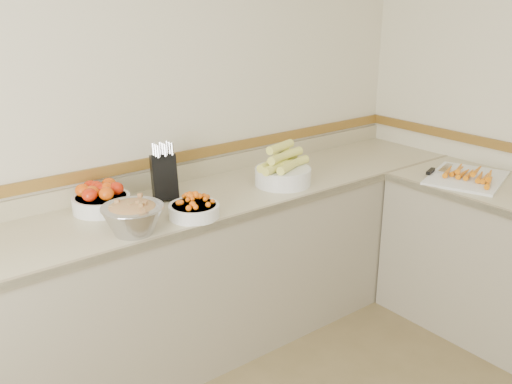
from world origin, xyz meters
TOP-DOWN VIEW (x-y plane):
  - back_wall at (0.00, 2.00)m, footprint 4.00×0.00m
  - counter_back at (0.00, 1.68)m, footprint 4.00×0.65m
  - knife_block at (0.08, 1.80)m, footprint 0.17×0.19m
  - tomato_bowl at (-0.27, 1.84)m, footprint 0.29×0.29m
  - cherry_tomato_bowl at (0.06, 1.47)m, footprint 0.25×0.25m
  - corn_bowl at (0.73, 1.59)m, footprint 0.36×0.33m
  - rhubarb_bowl at (-0.27, 1.47)m, footprint 0.29×0.29m
  - cutting_board at (1.65, 0.98)m, footprint 0.61×0.54m

SIDE VIEW (x-z plane):
  - counter_back at x=0.00m, z-range -0.09..0.99m
  - cutting_board at x=1.65m, z-range 0.88..0.96m
  - cherry_tomato_bowl at x=0.06m, z-range 0.88..1.01m
  - tomato_bowl at x=-0.27m, z-range 0.89..1.04m
  - corn_bowl at x=0.73m, z-range 0.86..1.10m
  - rhubarb_bowl at x=-0.27m, z-range 0.90..1.07m
  - knife_block at x=0.08m, z-range 0.87..1.18m
  - back_wall at x=0.00m, z-range -0.70..3.30m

